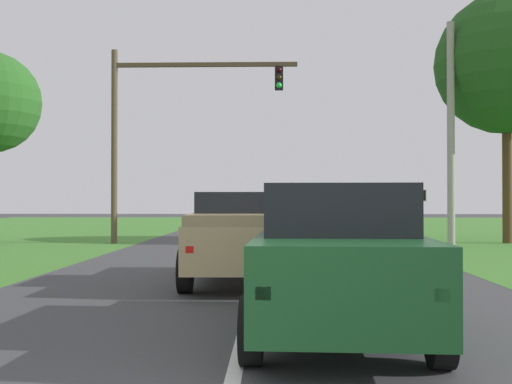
# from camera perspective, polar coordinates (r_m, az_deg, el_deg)

# --- Properties ---
(ground_plane) EXTENTS (120.00, 120.00, 0.00)m
(ground_plane) POSITION_cam_1_polar(r_m,az_deg,el_deg) (15.19, 0.14, -7.16)
(ground_plane) COLOR #424244
(red_suv_near) EXTENTS (2.28, 4.74, 1.88)m
(red_suv_near) POSITION_cam_1_polar(r_m,az_deg,el_deg) (7.94, 7.34, -5.82)
(red_suv_near) COLOR #194C23
(red_suv_near) RESTS_ON ground_plane
(pickup_truck_lead) EXTENTS (2.38, 4.95, 1.85)m
(pickup_truck_lead) POSITION_cam_1_polar(r_m,az_deg,el_deg) (12.79, -1.12, -4.07)
(pickup_truck_lead) COLOR tan
(pickup_truck_lead) RESTS_ON ground_plane
(traffic_light) EXTENTS (7.29, 0.40, 7.58)m
(traffic_light) POSITION_cam_1_polar(r_m,az_deg,el_deg) (24.76, -8.58, 6.93)
(traffic_light) COLOR brown
(traffic_light) RESTS_ON ground_plane
(keep_moving_sign) EXTENTS (0.60, 0.09, 2.21)m
(keep_moving_sign) POSITION_cam_1_polar(r_m,az_deg,el_deg) (22.16, 14.62, -1.43)
(keep_moving_sign) COLOR gray
(keep_moving_sign) RESTS_ON ground_plane
(oak_tree_right) EXTENTS (5.55, 5.55, 9.85)m
(oak_tree_right) POSITION_cam_1_polar(r_m,az_deg,el_deg) (26.87, 21.95, 10.84)
(oak_tree_right) COLOR #4C351E
(oak_tree_right) RESTS_ON ground_plane
(utility_pole_right) EXTENTS (0.28, 0.28, 8.38)m
(utility_pole_right) POSITION_cam_1_polar(r_m,az_deg,el_deg) (24.51, 17.41, 5.14)
(utility_pole_right) COLOR #9E998E
(utility_pole_right) RESTS_ON ground_plane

